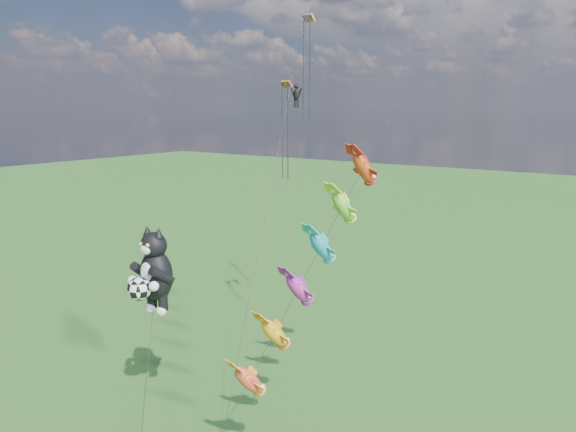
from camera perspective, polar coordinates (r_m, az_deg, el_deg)
The scene contains 4 objects.
ground at distance 40.49m, azimuth -13.17°, elevation -17.06°, with size 300.00×300.00×0.00m, color #144611.
cat_kite_rig at distance 33.82m, azimuth -13.57°, elevation -5.49°, with size 2.69×4.13×12.09m.
fish_windsock_rig at distance 30.68m, azimuth 2.20°, elevation -5.27°, with size 3.34×15.69×18.27m.
parafoil_rig at distance 42.16m, azimuth 0.75°, elevation 12.14°, with size 5.65×16.84×27.32m.
Camera 1 is at (27.14, -23.36, 18.88)m, focal length 35.00 mm.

